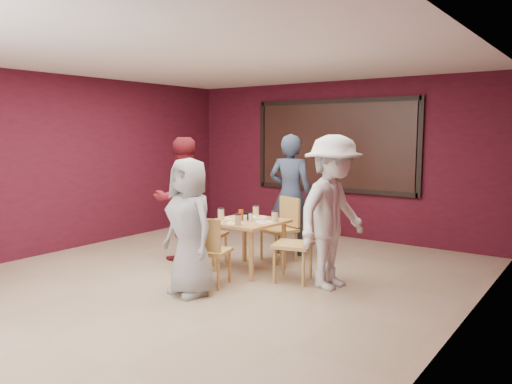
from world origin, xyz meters
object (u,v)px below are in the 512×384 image
Objects in this scene: diner_left at (182,199)px; diner_right at (333,212)px; dining_table at (247,226)px; chair_right at (299,240)px; diner_back at (290,195)px; chair_back at (283,225)px; diner_front at (189,227)px; chair_front at (209,248)px; chair_left at (205,230)px.

diner_right is (2.47, 0.05, 0.02)m from diner_left.
chair_right reaches higher than dining_table.
diner_back is 1.66m from diner_left.
chair_right is at bearing -46.73° from chair_back.
dining_table is 0.50× the size of diner_back.
diner_front is at bearing -87.71° from dining_table.
diner_left is (-2.04, -0.00, 0.37)m from chair_right.
chair_right is at bearing 113.30° from diner_back.
diner_front is (-0.03, -1.97, 0.28)m from chair_back.
diner_back is (-0.87, 1.19, 0.39)m from chair_right.
chair_back is 0.97× the size of chair_right.
diner_left is at bearing 148.94° from diner_front.
chair_back is (0.08, 0.77, -0.09)m from dining_table.
dining_table is 1.21m from diner_front.
chair_front is 0.47× the size of diner_back.
diner_right is (1.28, 0.01, 0.31)m from dining_table.
chair_front is 0.91× the size of chair_right.
diner_back is at bearing 126.21° from chair_right.
chair_front is at bearing 74.55° from diner_left.
diner_front is at bearing 78.95° from diner_back.
chair_front is 2.06m from diner_back.
diner_front reaches higher than chair_front.
chair_back is 0.58× the size of diner_front.
chair_back is 0.57m from diner_back.
diner_right reaches higher than chair_back.
chair_left is at bearing 134.05° from chair_front.
chair_front is 0.47× the size of diner_right.
diner_back reaches higher than chair_front.
diner_left is (-1.24, 1.16, 0.11)m from diner_front.
chair_back is 1.56m from diner_left.
chair_left is 2.03m from diner_right.
chair_back is 1.11m from chair_right.
diner_front is at bearing 140.86° from diner_right.
chair_right is 1.43m from diner_front.
diner_front is 2.35m from diner_back.
diner_front is 0.86× the size of diner_back.
chair_left is at bearing 136.04° from diner_front.
chair_right is (0.84, -0.04, -0.08)m from dining_table.
chair_back is at bearing 101.00° from diner_front.
diner_front is at bearing 65.10° from diner_left.
chair_front is 1.63m from chair_back.
chair_back is 1.05× the size of chair_left.
diner_right is at bearing 2.88° from chair_left.
diner_back reaches higher than diner_front.
chair_front is 1.15m from chair_right.
chair_left is at bearing -172.77° from dining_table.
chair_back is at bearing 93.27° from diner_back.
chair_left is at bearing -132.28° from chair_back.
chair_front is 1.07m from chair_left.
chair_back is at bearing 140.51° from diner_left.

